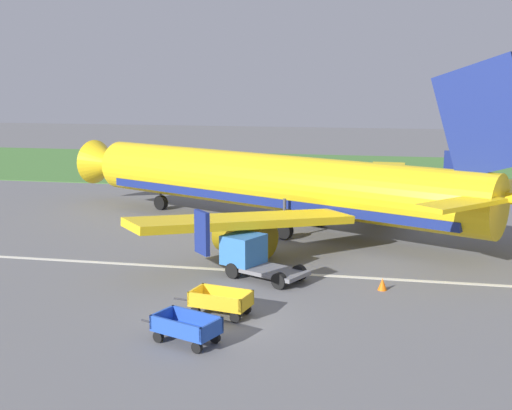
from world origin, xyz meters
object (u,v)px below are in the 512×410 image
object	(u,v)px
airplane	(285,185)
service_truck_beside_carts	(251,255)
baggage_cart_second_in_row	(221,302)
baggage_cart_nearest	(186,328)
traffic_cone_near_plane	(382,284)

from	to	relation	value
airplane	service_truck_beside_carts	xyz separation A→B (m)	(-0.06, -10.72, -1.95)
service_truck_beside_carts	baggage_cart_second_in_row	bearing A→B (deg)	-91.21
service_truck_beside_carts	airplane	bearing A→B (deg)	89.68
airplane	baggage_cart_nearest	xyz separation A→B (m)	(-0.73, -19.71, -2.45)
airplane	baggage_cart_nearest	distance (m)	19.88
airplane	traffic_cone_near_plane	distance (m)	13.73
traffic_cone_near_plane	airplane	bearing A→B (deg)	119.29
baggage_cart_second_in_row	traffic_cone_near_plane	world-z (taller)	baggage_cart_second_in_row
airplane	traffic_cone_near_plane	world-z (taller)	airplane
traffic_cone_near_plane	service_truck_beside_carts	bearing A→B (deg)	171.38
airplane	baggage_cart_second_in_row	size ratio (longest dim) A/B	9.77
baggage_cart_nearest	baggage_cart_second_in_row	xyz separation A→B (m)	(0.55, 3.17, 0.00)
baggage_cart_nearest	baggage_cart_second_in_row	world-z (taller)	same
airplane	baggage_cart_second_in_row	distance (m)	16.73
airplane	baggage_cart_second_in_row	xyz separation A→B (m)	(-0.18, -16.55, -2.45)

